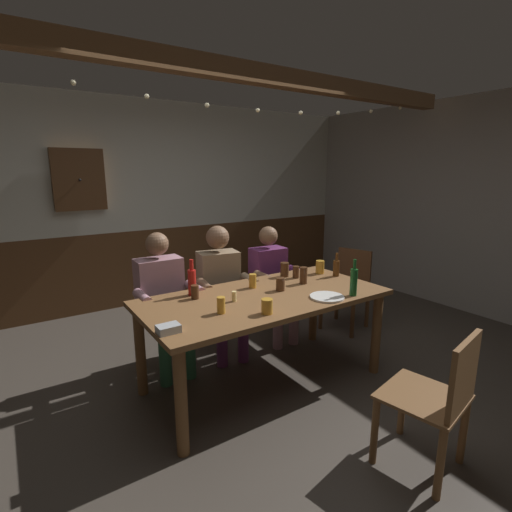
% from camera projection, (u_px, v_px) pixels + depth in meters
% --- Properties ---
extents(ground_plane, '(7.38, 7.38, 0.00)m').
position_uv_depth(ground_plane, '(266.00, 383.00, 3.22)').
color(ground_plane, '#423A33').
extents(back_wall_upper, '(6.15, 0.12, 1.64)m').
position_uv_depth(back_wall_upper, '(150.00, 166.00, 4.94)').
color(back_wall_upper, beige).
extents(back_wall_wainscot, '(6.15, 0.12, 0.99)m').
position_uv_depth(back_wall_wainscot, '(156.00, 264.00, 5.23)').
color(back_wall_wainscot, brown).
rests_on(back_wall_wainscot, ground_plane).
extents(side_wall_concrete, '(0.12, 5.12, 2.63)m').
position_uv_depth(side_wall_concrete, '(478.00, 207.00, 4.63)').
color(side_wall_concrete, gray).
rests_on(side_wall_concrete, ground_plane).
extents(ceiling_beam, '(5.54, 0.14, 0.16)m').
position_uv_depth(ceiling_beam, '(230.00, 70.00, 3.09)').
color(ceiling_beam, brown).
extents(dining_table, '(1.98, 0.97, 0.77)m').
position_uv_depth(dining_table, '(265.00, 306.00, 3.09)').
color(dining_table, brown).
rests_on(dining_table, ground_plane).
extents(person_0, '(0.54, 0.53, 1.23)m').
position_uv_depth(person_0, '(163.00, 296.00, 3.34)').
color(person_0, '#B78493').
rests_on(person_0, ground_plane).
extents(person_1, '(0.56, 0.58, 1.24)m').
position_uv_depth(person_1, '(221.00, 284.00, 3.66)').
color(person_1, '#997F60').
rests_on(person_1, ground_plane).
extents(person_2, '(0.51, 0.53, 1.19)m').
position_uv_depth(person_2, '(272.00, 278.00, 3.99)').
color(person_2, '#6B2D66').
rests_on(person_2, ground_plane).
extents(chair_empty_near_right, '(0.52, 0.52, 0.88)m').
position_uv_depth(chair_empty_near_right, '(437.00, 398.00, 2.19)').
color(chair_empty_near_right, brown).
rests_on(chair_empty_near_right, ground_plane).
extents(chair_empty_near_left, '(0.55, 0.55, 0.88)m').
position_uv_depth(chair_empty_near_left, '(349.00, 286.00, 4.31)').
color(chair_empty_near_left, brown).
rests_on(chair_empty_near_left, ground_plane).
extents(table_candle, '(0.04, 0.04, 0.08)m').
position_uv_depth(table_candle, '(234.00, 296.00, 2.92)').
color(table_candle, '#F9E08C').
rests_on(table_candle, dining_table).
extents(condiment_caddy, '(0.14, 0.10, 0.05)m').
position_uv_depth(condiment_caddy, '(168.00, 329.00, 2.36)').
color(condiment_caddy, '#B2B7BC').
rests_on(condiment_caddy, dining_table).
extents(plate_0, '(0.27, 0.27, 0.01)m').
position_uv_depth(plate_0, '(327.00, 297.00, 3.01)').
color(plate_0, white).
rests_on(plate_0, dining_table).
extents(bottle_0, '(0.07, 0.07, 0.29)m').
position_uv_depth(bottle_0, '(192.00, 281.00, 3.05)').
color(bottle_0, red).
rests_on(bottle_0, dining_table).
extents(bottle_1, '(0.06, 0.06, 0.30)m').
position_uv_depth(bottle_1, '(354.00, 281.00, 3.04)').
color(bottle_1, '#195923').
rests_on(bottle_1, dining_table).
extents(bottle_2, '(0.06, 0.06, 0.23)m').
position_uv_depth(bottle_2, '(336.00, 267.00, 3.61)').
color(bottle_2, '#593314').
rests_on(bottle_2, dining_table).
extents(pint_glass_0, '(0.07, 0.07, 0.15)m').
position_uv_depth(pint_glass_0, '(303.00, 275.00, 3.37)').
color(pint_glass_0, '#4C2D19').
rests_on(pint_glass_0, dining_table).
extents(pint_glass_1, '(0.06, 0.06, 0.11)m').
position_uv_depth(pint_glass_1, '(296.00, 272.00, 3.55)').
color(pint_glass_1, '#4C2D19').
rests_on(pint_glass_1, dining_table).
extents(pint_glass_2, '(0.06, 0.06, 0.12)m').
position_uv_depth(pint_glass_2, '(221.00, 305.00, 2.67)').
color(pint_glass_2, gold).
rests_on(pint_glass_2, dining_table).
extents(pint_glass_3, '(0.08, 0.08, 0.13)m').
position_uv_depth(pint_glass_3, '(320.00, 267.00, 3.70)').
color(pint_glass_3, gold).
rests_on(pint_glass_3, dining_table).
extents(pint_glass_4, '(0.06, 0.06, 0.12)m').
position_uv_depth(pint_glass_4, '(253.00, 281.00, 3.25)').
color(pint_glass_4, gold).
rests_on(pint_glass_4, dining_table).
extents(pint_glass_5, '(0.07, 0.07, 0.11)m').
position_uv_depth(pint_glass_5, '(280.00, 284.00, 3.18)').
color(pint_glass_5, '#4C2D19').
rests_on(pint_glass_5, dining_table).
extents(pint_glass_6, '(0.06, 0.06, 0.11)m').
position_uv_depth(pint_glass_6, '(195.00, 292.00, 2.98)').
color(pint_glass_6, '#4C2D19').
rests_on(pint_glass_6, dining_table).
extents(pint_glass_7, '(0.08, 0.08, 0.11)m').
position_uv_depth(pint_glass_7, '(267.00, 306.00, 2.67)').
color(pint_glass_7, gold).
rests_on(pint_glass_7, dining_table).
extents(pint_glass_8, '(0.08, 0.08, 0.13)m').
position_uv_depth(pint_glass_8, '(285.00, 270.00, 3.60)').
color(pint_glass_8, '#4C2D19').
rests_on(pint_glass_8, dining_table).
extents(wall_dart_cabinet, '(0.56, 0.15, 0.70)m').
position_uv_depth(wall_dart_cabinet, '(79.00, 180.00, 4.39)').
color(wall_dart_cabinet, brown).
extents(string_lights, '(4.34, 0.04, 0.21)m').
position_uv_depth(string_lights, '(233.00, 99.00, 3.10)').
color(string_lights, '#F9EAB2').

